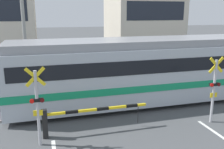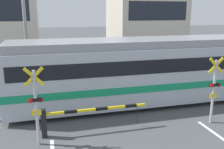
{
  "view_description": "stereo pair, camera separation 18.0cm",
  "coord_description": "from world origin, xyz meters",
  "px_view_note": "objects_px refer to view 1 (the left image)",
  "views": [
    {
      "loc": [
        -3.26,
        -1.36,
        4.61
      ],
      "look_at": [
        0.0,
        10.23,
        1.6
      ],
      "focal_mm": 40.0,
      "sensor_mm": 36.0,
      "label": 1
    },
    {
      "loc": [
        -3.09,
        -1.41,
        4.61
      ],
      "look_at": [
        0.0,
        10.23,
        1.6
      ],
      "focal_mm": 40.0,
      "sensor_mm": 36.0,
      "label": 2
    }
  ],
  "objects_px": {
    "crossing_signal_right": "(214,87)",
    "pedestrian": "(103,62)",
    "commuter_train": "(150,68)",
    "crossing_barrier_near": "(74,116)",
    "crossing_barrier_far": "(133,74)",
    "crossing_signal_left": "(37,104)"
  },
  "relations": [
    {
      "from": "crossing_barrier_near",
      "to": "crossing_signal_right",
      "type": "relative_size",
      "value": 1.45
    },
    {
      "from": "crossing_barrier_far",
      "to": "pedestrian",
      "type": "relative_size",
      "value": 2.54
    },
    {
      "from": "crossing_barrier_far",
      "to": "crossing_signal_left",
      "type": "distance_m",
      "value": 8.49
    },
    {
      "from": "commuter_train",
      "to": "crossing_signal_right",
      "type": "xyz_separation_m",
      "value": [
        1.47,
        -3.15,
        -0.21
      ]
    },
    {
      "from": "crossing_barrier_far",
      "to": "pedestrian",
      "type": "bearing_deg",
      "value": 107.55
    },
    {
      "from": "commuter_train",
      "to": "pedestrian",
      "type": "relative_size",
      "value": 8.73
    },
    {
      "from": "crossing_barrier_near",
      "to": "pedestrian",
      "type": "xyz_separation_m",
      "value": [
        3.41,
        9.18,
        0.18
      ]
    },
    {
      "from": "crossing_signal_left",
      "to": "crossing_signal_right",
      "type": "distance_m",
      "value": 7.1
    },
    {
      "from": "crossing_barrier_far",
      "to": "pedestrian",
      "type": "xyz_separation_m",
      "value": [
        -1.12,
        3.53,
        0.18
      ]
    },
    {
      "from": "commuter_train",
      "to": "crossing_barrier_near",
      "type": "bearing_deg",
      "value": -148.39
    },
    {
      "from": "commuter_train",
      "to": "crossing_signal_left",
      "type": "distance_m",
      "value": 6.45
    },
    {
      "from": "commuter_train",
      "to": "crossing_signal_left",
      "type": "xyz_separation_m",
      "value": [
        -5.63,
        -3.15,
        -0.21
      ]
    },
    {
      "from": "crossing_barrier_near",
      "to": "crossing_signal_right",
      "type": "distance_m",
      "value": 5.89
    },
    {
      "from": "crossing_barrier_near",
      "to": "commuter_train",
      "type": "bearing_deg",
      "value": 31.61
    },
    {
      "from": "commuter_train",
      "to": "crossing_signal_left",
      "type": "relative_size",
      "value": 4.99
    },
    {
      "from": "commuter_train",
      "to": "crossing_barrier_near",
      "type": "height_order",
      "value": "commuter_train"
    },
    {
      "from": "commuter_train",
      "to": "crossing_signal_left",
      "type": "bearing_deg",
      "value": -150.73
    },
    {
      "from": "crossing_barrier_far",
      "to": "crossing_signal_left",
      "type": "bearing_deg",
      "value": -133.49
    },
    {
      "from": "pedestrian",
      "to": "crossing_barrier_far",
      "type": "bearing_deg",
      "value": -72.45
    },
    {
      "from": "crossing_signal_right",
      "to": "pedestrian",
      "type": "bearing_deg",
      "value": 103.97
    },
    {
      "from": "crossing_signal_left",
      "to": "pedestrian",
      "type": "xyz_separation_m",
      "value": [
        4.7,
        9.66,
        -0.63
      ]
    },
    {
      "from": "commuter_train",
      "to": "crossing_signal_right",
      "type": "distance_m",
      "value": 3.49
    }
  ]
}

